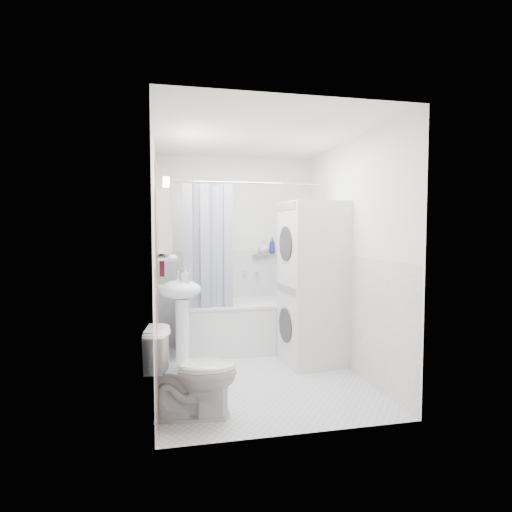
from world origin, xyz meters
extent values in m
plane|color=silver|center=(0.00, 0.00, 0.00)|extent=(2.60, 2.60, 0.00)
plane|color=white|center=(0.00, 1.30, 1.20)|extent=(2.00, 0.00, 2.00)
plane|color=white|center=(0.00, -1.30, 1.20)|extent=(2.00, 0.00, 2.00)
plane|color=white|center=(-1.00, 0.00, 1.20)|extent=(0.00, 2.60, 2.60)
plane|color=white|center=(1.00, 0.00, 1.20)|extent=(0.00, 2.60, 2.60)
plane|color=white|center=(0.00, 0.00, 2.40)|extent=(2.60, 2.60, 0.00)
plane|color=white|center=(0.00, 1.29, 0.60)|extent=(1.98, 0.00, 1.98)
plane|color=white|center=(-0.99, 0.00, 0.60)|extent=(0.00, 2.58, 2.58)
plane|color=white|center=(0.99, 0.00, 0.60)|extent=(0.00, 2.58, 2.58)
plane|color=brown|center=(-0.98, -0.88, 1.00)|extent=(0.00, 2.00, 2.00)
cylinder|color=silver|center=(-0.95, -0.55, 1.00)|extent=(0.04, 0.04, 0.04)
cube|color=silver|center=(0.06, 0.92, 0.28)|extent=(1.54, 0.72, 0.56)
cube|color=white|center=(0.06, 0.92, 0.58)|extent=(1.56, 0.74, 0.03)
cube|color=silver|center=(0.06, 0.92, 0.46)|extent=(1.36, 0.54, 0.20)
cylinder|color=silver|center=(0.26, 1.25, 0.91)|extent=(0.04, 0.12, 0.04)
cylinder|color=silver|center=(0.06, 0.61, 2.00)|extent=(1.74, 0.02, 0.02)
cube|color=#121D40|center=(-0.66, 0.61, 1.25)|extent=(0.10, 0.02, 1.45)
cube|color=#121D40|center=(-0.57, 0.61, 1.25)|extent=(0.10, 0.02, 1.45)
cube|color=#121D40|center=(-0.48, 0.61, 1.25)|extent=(0.10, 0.02, 1.45)
cube|color=#121D40|center=(-0.39, 0.61, 1.25)|extent=(0.10, 0.02, 1.45)
cube|color=#121D40|center=(-0.30, 0.61, 1.25)|extent=(0.10, 0.02, 1.45)
cube|color=#121D40|center=(-0.21, 0.61, 1.25)|extent=(0.10, 0.02, 1.45)
ellipsoid|color=white|center=(-0.76, 0.31, 0.85)|extent=(0.44, 0.37, 0.20)
cylinder|color=white|center=(-0.74, 0.31, 0.38)|extent=(0.14, 0.14, 0.75)
cylinder|color=silver|center=(-0.78, 0.45, 0.97)|extent=(0.03, 0.03, 0.14)
cylinder|color=silver|center=(-0.78, 0.41, 1.03)|extent=(0.02, 0.10, 0.02)
cube|color=silver|center=(-0.91, 0.10, 1.55)|extent=(0.12, 0.50, 0.60)
cube|color=white|center=(-0.84, 0.10, 1.55)|extent=(0.01, 0.47, 0.57)
cube|color=#FFEABF|center=(-0.89, 0.10, 1.93)|extent=(0.06, 0.45, 0.06)
cube|color=silver|center=(-0.89, 0.10, 1.20)|extent=(0.18, 0.54, 0.02)
cube|color=silver|center=(0.31, 1.24, 1.15)|extent=(0.22, 0.06, 0.02)
cube|color=#59172A|center=(-0.94, 0.41, 1.40)|extent=(0.05, 0.35, 0.81)
cube|color=#59172A|center=(-0.91, 0.41, 1.78)|extent=(0.03, 0.30, 0.08)
cylinder|color=silver|center=(-0.95, 0.41, 1.82)|extent=(0.02, 0.04, 0.02)
cube|color=silver|center=(0.68, 0.25, 0.44)|extent=(0.66, 0.66, 0.89)
cylinder|color=#2D2D33|center=(0.36, 0.25, 0.43)|extent=(0.04, 0.38, 0.38)
cube|color=gray|center=(0.36, 0.25, 0.83)|extent=(0.04, 0.57, 0.08)
cube|color=silver|center=(0.68, 0.25, 1.33)|extent=(0.66, 0.66, 0.89)
cylinder|color=#2D2D33|center=(0.36, 0.25, 1.32)|extent=(0.04, 0.38, 0.38)
cube|color=gray|center=(0.36, 0.25, 1.72)|extent=(0.04, 0.57, 0.08)
imported|color=white|center=(-0.72, -0.84, 0.35)|extent=(0.76, 0.48, 0.70)
imported|color=gray|center=(-0.71, 0.25, 0.95)|extent=(0.08, 0.17, 0.08)
imported|color=gray|center=(-0.89, -0.05, 1.25)|extent=(0.07, 0.18, 0.07)
imported|color=gray|center=(-0.89, 0.22, 1.26)|extent=(0.10, 0.09, 0.10)
imported|color=gray|center=(0.35, 1.24, 1.23)|extent=(0.13, 0.17, 0.13)
imported|color=navy|center=(0.47, 1.24, 1.20)|extent=(0.08, 0.21, 0.08)
camera|label=1|loc=(-0.94, -4.16, 1.48)|focal=30.00mm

